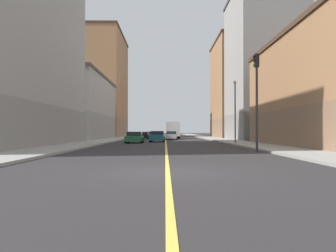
% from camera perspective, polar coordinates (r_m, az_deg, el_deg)
% --- Properties ---
extents(ground_plane, '(400.00, 400.00, 0.00)m').
position_cam_1_polar(ground_plane, '(12.31, -0.06, -7.43)').
color(ground_plane, '#2D2A2C').
rests_on(ground_plane, ground).
extents(sidewalk_left, '(3.57, 168.00, 0.15)m').
position_cam_1_polar(sidewalk_left, '(61.82, 7.35, -2.00)').
color(sidewalk_left, '#9E9B93').
rests_on(sidewalk_left, ground).
extents(sidewalk_right, '(3.57, 168.00, 0.15)m').
position_cam_1_polar(sidewalk_right, '(61.79, -8.12, -2.00)').
color(sidewalk_right, '#9E9B93').
rests_on(sidewalk_right, ground).
extents(lane_center_stripe, '(0.16, 154.00, 0.01)m').
position_cam_1_polar(lane_center_stripe, '(61.24, -0.38, -2.08)').
color(lane_center_stripe, '#E5D14C').
rests_on(lane_center_stripe, ground).
extents(building_left_near, '(9.60, 22.90, 10.06)m').
position_cam_1_polar(building_left_near, '(34.47, 25.14, 5.32)').
color(building_left_near, '#8F6B4F').
rests_on(building_left_near, ground).
extents(building_left_mid, '(9.60, 15.11, 22.36)m').
position_cam_1_polar(building_left_mid, '(55.88, 15.14, 9.33)').
color(building_left_mid, gray).
rests_on(building_left_mid, ground).
extents(building_left_far, '(9.60, 17.16, 19.62)m').
position_cam_1_polar(building_left_far, '(73.03, 11.32, 5.86)').
color(building_left_far, '#8F6B4F').
rests_on(building_left_far, ground).
extents(building_right_corner, '(9.60, 25.86, 23.07)m').
position_cam_1_polar(building_right_corner, '(35.86, -25.59, 15.70)').
color(building_right_corner, gray).
rests_on(building_right_corner, ground).
extents(building_right_midblock, '(9.60, 24.86, 10.47)m').
position_cam_1_polar(building_right_midblock, '(60.56, -14.49, 2.88)').
color(building_right_midblock, gray).
rests_on(building_right_midblock, ground).
extents(building_right_distant, '(9.60, 22.51, 24.10)m').
position_cam_1_polar(building_right_distant, '(85.26, -10.43, 6.42)').
color(building_right_distant, '#8F6B4F').
rests_on(building_right_distant, ground).
extents(traffic_light_left_near, '(0.40, 0.32, 6.63)m').
position_cam_1_polar(traffic_light_left_near, '(24.71, 14.15, 5.81)').
color(traffic_light_left_near, '#2D2D2D').
rests_on(traffic_light_left_near, ground).
extents(street_lamp_left_near, '(0.36, 0.36, 6.48)m').
position_cam_1_polar(street_lamp_left_near, '(36.96, 10.82, 3.44)').
color(street_lamp_left_near, '#4C4C51').
rests_on(street_lamp_left_near, ground).
extents(car_green, '(1.99, 4.21, 1.31)m').
position_cam_1_polar(car_green, '(41.08, -5.44, -1.85)').
color(car_green, '#1E6B38').
rests_on(car_green, ground).
extents(car_black, '(1.87, 4.62, 1.24)m').
position_cam_1_polar(car_black, '(61.52, -3.95, -1.51)').
color(car_black, black).
rests_on(car_black, ground).
extents(car_red, '(1.90, 4.18, 1.23)m').
position_cam_1_polar(car_red, '(77.08, -2.86, -1.36)').
color(car_red, red).
rests_on(car_red, ground).
extents(car_teal, '(1.96, 3.99, 1.38)m').
position_cam_1_polar(car_teal, '(44.76, -1.76, -1.73)').
color(car_teal, '#196670').
rests_on(car_teal, ground).
extents(car_silver, '(1.93, 4.40, 1.33)m').
position_cam_1_polar(car_silver, '(55.56, 0.57, -1.56)').
color(car_silver, silver).
rests_on(car_silver, ground).
extents(box_truck, '(2.46, 7.87, 2.96)m').
position_cam_1_polar(box_truck, '(63.39, 0.75, -0.62)').
color(box_truck, navy).
rests_on(box_truck, ground).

